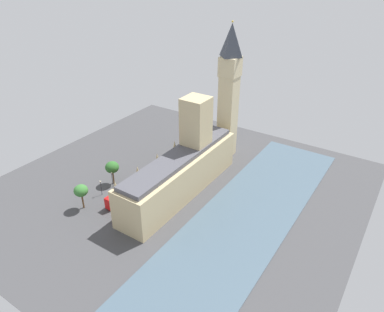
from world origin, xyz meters
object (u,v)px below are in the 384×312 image
plane_tree_under_trees (81,191)px  street_lamp_slot_10 (101,185)px  car_white_kerbside (163,173)px  pedestrian_midblock (161,183)px  street_lamp_opposite_hall (112,177)px  pedestrian_near_tower (132,206)px  car_black_far_end (172,159)px  plane_tree_leading (112,167)px  double_decker_bus_trailing (118,197)px  car_silver_corner (144,188)px  pedestrian_by_river_gate (118,213)px  clock_tower (229,91)px  parliament_building (183,168)px

plane_tree_under_trees → street_lamp_slot_10: 9.45m
car_white_kerbside → pedestrian_midblock: bearing=116.4°
pedestrian_midblock → street_lamp_opposite_hall: (14.38, 10.99, 3.87)m
pedestrian_near_tower → plane_tree_under_trees: bearing=-72.6°
car_black_far_end → plane_tree_leading: size_ratio=0.52×
double_decker_bus_trailing → pedestrian_near_tower: bearing=-170.1°
car_white_kerbside → pedestrian_near_tower: bearing=95.8°
plane_tree_leading → car_silver_corner: bearing=-166.6°
pedestrian_by_river_gate → clock_tower: bearing=132.8°
parliament_building → street_lamp_opposite_hall: 27.22m
clock_tower → car_silver_corner: 51.45m
parliament_building → car_white_kerbside: 15.30m
parliament_building → car_black_far_end: (16.11, -14.70, -8.54)m
parliament_building → street_lamp_opposite_hall: (23.18, 13.42, -4.88)m
pedestrian_by_river_gate → street_lamp_opposite_hall: size_ratio=0.26×
pedestrian_by_river_gate → double_decker_bus_trailing: bearing=-175.8°
pedestrian_midblock → street_lamp_slot_10: street_lamp_slot_10 is taller
pedestrian_near_tower → plane_tree_under_trees: 17.82m
car_black_far_end → pedestrian_midblock: bearing=109.0°
double_decker_bus_trailing → street_lamp_slot_10: size_ratio=1.75×
car_black_far_end → plane_tree_under_trees: size_ratio=0.53×
car_white_kerbside → street_lamp_opposite_hall: 20.57m
parliament_building → plane_tree_under_trees: size_ratio=6.24×
car_silver_corner → plane_tree_leading: size_ratio=0.44×
plane_tree_under_trees → plane_tree_leading: (2.19, -16.96, 0.01)m
car_silver_corner → pedestrian_near_tower: size_ratio=2.68×
pedestrian_near_tower → pedestrian_midblock: (0.15, -16.68, -0.00)m
plane_tree_under_trees → pedestrian_near_tower: bearing=-146.0°
car_white_kerbside → street_lamp_slot_10: 25.58m
parliament_building → pedestrian_by_river_gate: bearing=68.8°
car_black_far_end → street_lamp_slot_10: size_ratio=0.81×
parliament_building → plane_tree_under_trees: (22.44, 28.42, -2.35)m
parliament_building → plane_tree_leading: bearing=24.9°
clock_tower → plane_tree_leading: 55.31m
double_decker_bus_trailing → street_lamp_slot_10: street_lamp_slot_10 is taller
pedestrian_midblock → plane_tree_under_trees: size_ratio=0.17×
parliament_building → pedestrian_near_tower: 22.73m
parliament_building → double_decker_bus_trailing: size_ratio=5.44×
clock_tower → parliament_building: bearing=90.3°
car_white_kerbside → plane_tree_under_trees: size_ratio=0.45×
pedestrian_midblock → street_lamp_opposite_hall: bearing=19.3°
car_silver_corner → double_decker_bus_trailing: 11.81m
car_black_far_end → car_white_kerbside: same height
plane_tree_leading → parliament_building: bearing=-155.1°
plane_tree_under_trees → car_white_kerbside: bearing=-107.8°
parliament_building → car_silver_corner: size_ratio=14.03×
pedestrian_near_tower → street_lamp_slot_10: street_lamp_slot_10 is taller
pedestrian_midblock → street_lamp_slot_10: size_ratio=0.25×
double_decker_bus_trailing → street_lamp_opposite_hall: 11.38m
car_white_kerbside → pedestrian_near_tower: 22.95m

